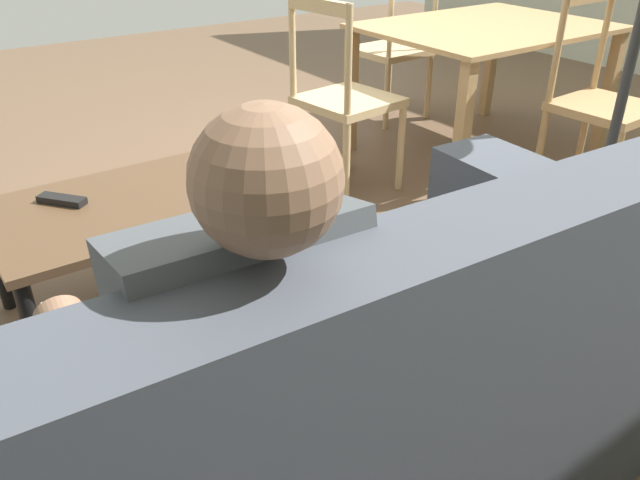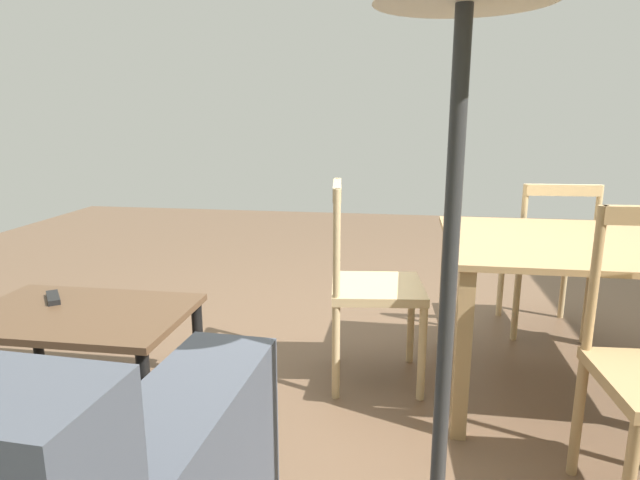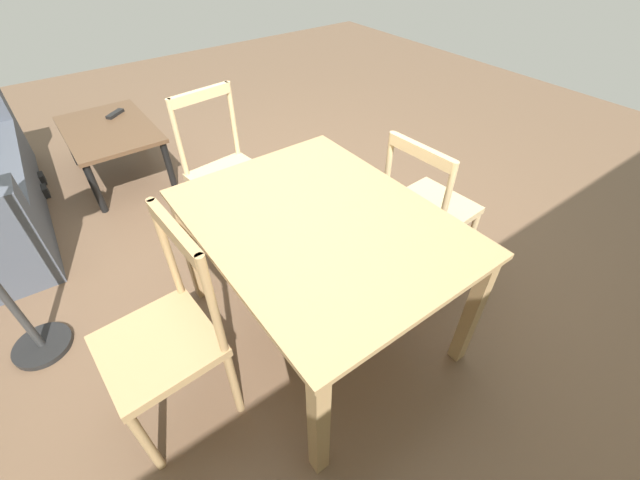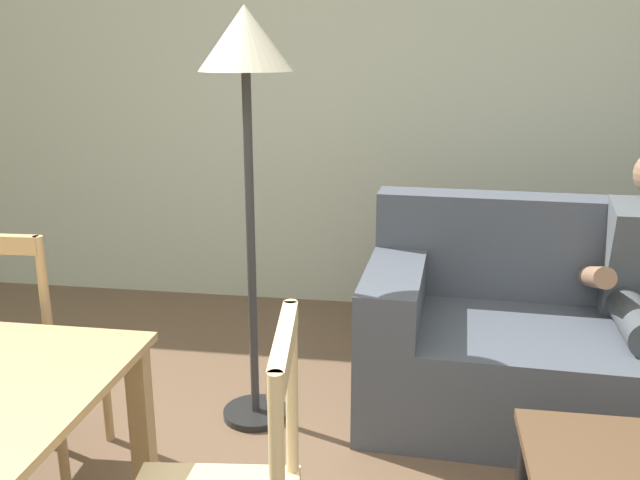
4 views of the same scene
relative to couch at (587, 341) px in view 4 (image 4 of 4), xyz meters
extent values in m
cube|color=beige|center=(-1.31, 1.23, 0.99)|extent=(6.62, 0.12, 2.64)
cube|color=#474C56|center=(-0.01, -0.06, -0.12)|extent=(1.91, 0.98, 0.42)
cube|color=#474C56|center=(0.01, 0.28, 0.33)|extent=(1.88, 0.29, 0.48)
cube|color=#474C56|center=(-0.82, -0.02, 0.20)|extent=(0.28, 0.90, 0.22)
cylinder|color=#3D4145|center=(0.14, -0.13, 0.16)|extent=(0.17, 0.45, 0.15)
cylinder|color=#8C664C|center=(0.13, -0.35, -0.12)|extent=(0.11, 0.11, 0.42)
cube|color=black|center=(0.13, -0.43, -0.29)|extent=(0.11, 0.24, 0.08)
cylinder|color=#8C664C|center=(0.01, 0.00, 0.29)|extent=(0.11, 0.36, 0.19)
cylinder|color=black|center=(-0.36, -0.84, -0.13)|extent=(0.05, 0.05, 0.40)
cube|color=tan|center=(-1.54, -1.09, 0.02)|extent=(0.06, 0.06, 0.69)
cube|color=tan|center=(-2.12, -0.74, 0.13)|extent=(0.44, 0.44, 0.04)
cylinder|color=tan|center=(-1.94, -0.54, -0.10)|extent=(0.04, 0.04, 0.46)
cylinder|color=tan|center=(-2.32, -0.56, -0.10)|extent=(0.04, 0.04, 0.46)
cylinder|color=tan|center=(-1.92, -0.91, -0.10)|extent=(0.04, 0.04, 0.46)
cylinder|color=tan|center=(-1.92, -0.91, 0.38)|extent=(0.03, 0.03, 0.51)
cylinder|color=#D1B27F|center=(-1.02, -1.31, 0.37)|extent=(0.03, 0.03, 0.49)
cube|color=#D1B27F|center=(-1.00, -1.50, 0.59)|extent=(0.08, 0.38, 0.06)
cylinder|color=black|center=(-1.40, -0.26, -0.32)|extent=(0.28, 0.28, 0.03)
cylinder|color=#333333|center=(-1.40, -0.26, 0.40)|extent=(0.04, 0.04, 1.46)
cone|color=beige|center=(-1.40, -0.26, 1.25)|extent=(0.36, 0.36, 0.24)
camera|label=1|loc=(0.65, 0.88, 1.04)|focal=35.60mm
camera|label=2|loc=(-1.29, 0.88, 0.92)|focal=30.24mm
camera|label=3|loc=(-3.23, -0.71, 1.47)|focal=22.51mm
camera|label=4|loc=(-0.71, -2.83, 1.21)|focal=38.19mm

